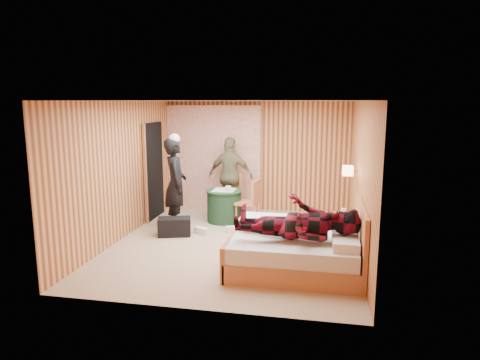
% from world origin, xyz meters
% --- Properties ---
extents(floor, '(4.20, 5.00, 0.01)m').
position_xyz_m(floor, '(0.00, 0.00, 0.00)').
color(floor, '#9F8269').
rests_on(floor, ground).
extents(ceiling, '(4.20, 5.00, 0.01)m').
position_xyz_m(ceiling, '(0.00, 0.00, 2.50)').
color(ceiling, white).
rests_on(ceiling, wall_back).
extents(wall_back, '(4.20, 0.02, 2.50)m').
position_xyz_m(wall_back, '(0.00, 2.50, 1.25)').
color(wall_back, '#E49257').
rests_on(wall_back, floor).
extents(wall_left, '(0.02, 5.00, 2.50)m').
position_xyz_m(wall_left, '(-2.10, 0.00, 1.25)').
color(wall_left, '#E49257').
rests_on(wall_left, floor).
extents(wall_right, '(0.02, 5.00, 2.50)m').
position_xyz_m(wall_right, '(2.10, 0.00, 1.25)').
color(wall_right, '#E49257').
rests_on(wall_right, floor).
extents(curtain, '(2.20, 0.08, 2.40)m').
position_xyz_m(curtain, '(-1.00, 2.43, 1.20)').
color(curtain, beige).
rests_on(curtain, floor).
extents(doorway, '(0.06, 0.90, 2.05)m').
position_xyz_m(doorway, '(-2.06, 1.40, 1.02)').
color(doorway, black).
rests_on(doorway, floor).
extents(wall_lamp, '(0.26, 0.24, 0.16)m').
position_xyz_m(wall_lamp, '(1.92, 0.45, 1.30)').
color(wall_lamp, gold).
rests_on(wall_lamp, wall_right).
extents(bed, '(1.95, 1.49, 1.02)m').
position_xyz_m(bed, '(1.13, -0.99, 0.30)').
color(bed, '#C47A50').
rests_on(bed, floor).
extents(nightstand, '(0.40, 0.54, 0.52)m').
position_xyz_m(nightstand, '(1.88, 0.32, 0.27)').
color(nightstand, '#C47A50').
rests_on(nightstand, floor).
extents(round_table, '(0.77, 0.77, 0.68)m').
position_xyz_m(round_table, '(-0.51, 1.35, 0.34)').
color(round_table, '#1D4023').
rests_on(round_table, floor).
extents(chair_far, '(0.54, 0.54, 0.93)m').
position_xyz_m(chair_far, '(-0.48, 1.96, 0.54)').
color(chair_far, '#C47A50').
rests_on(chair_far, floor).
extents(chair_near, '(0.49, 0.49, 0.93)m').
position_xyz_m(chair_near, '(0.08, 1.21, 0.54)').
color(chair_near, '#C47A50').
rests_on(chair_near, floor).
extents(duffel_bag, '(0.67, 0.48, 0.34)m').
position_xyz_m(duffel_bag, '(-1.21, 0.23, 0.17)').
color(duffel_bag, black).
rests_on(duffel_bag, floor).
extents(sneaker_left, '(0.28, 0.17, 0.12)m').
position_xyz_m(sneaker_left, '(-0.17, 0.63, 0.06)').
color(sneaker_left, silver).
rests_on(sneaker_left, floor).
extents(sneaker_right, '(0.30, 0.22, 0.12)m').
position_xyz_m(sneaker_right, '(-0.74, 0.41, 0.06)').
color(sneaker_right, silver).
rests_on(sneaker_right, floor).
extents(woman_standing, '(0.65, 0.77, 1.80)m').
position_xyz_m(woman_standing, '(-1.32, 0.67, 0.90)').
color(woman_standing, black).
rests_on(woman_standing, floor).
extents(man_at_table, '(1.05, 0.54, 1.72)m').
position_xyz_m(man_at_table, '(-0.51, 1.99, 0.86)').
color(man_at_table, '#6E6A49').
rests_on(man_at_table, floor).
extents(man_on_bed, '(0.86, 0.67, 1.77)m').
position_xyz_m(man_on_bed, '(1.15, -1.22, 0.94)').
color(man_on_bed, maroon).
rests_on(man_on_bed, bed).
extents(book_lower, '(0.25, 0.27, 0.02)m').
position_xyz_m(book_lower, '(1.88, 0.27, 0.53)').
color(book_lower, silver).
rests_on(book_lower, nightstand).
extents(book_upper, '(0.19, 0.24, 0.02)m').
position_xyz_m(book_upper, '(1.88, 0.27, 0.55)').
color(book_upper, silver).
rests_on(book_upper, nightstand).
extents(cup_nightstand, '(0.13, 0.13, 0.09)m').
position_xyz_m(cup_nightstand, '(1.88, 0.45, 0.57)').
color(cup_nightstand, silver).
rests_on(cup_nightstand, nightstand).
extents(cup_table, '(0.15, 0.15, 0.10)m').
position_xyz_m(cup_table, '(-0.41, 1.30, 0.73)').
color(cup_table, silver).
rests_on(cup_table, round_table).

